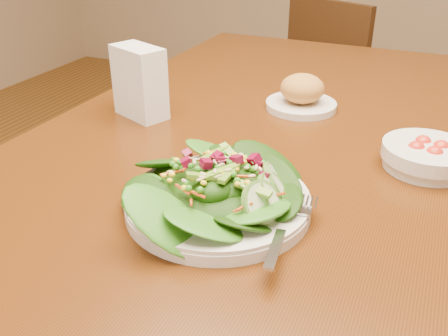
{
  "coord_description": "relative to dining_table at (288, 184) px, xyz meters",
  "views": [
    {
      "loc": [
        0.22,
        -0.8,
        1.12
      ],
      "look_at": [
        -0.02,
        -0.26,
        0.8
      ],
      "focal_mm": 40.0,
      "sensor_mm": 36.0,
      "label": 1
    }
  ],
  "objects": [
    {
      "name": "bread_plate",
      "position": [
        -0.02,
        0.14,
        0.13
      ],
      "size": [
        0.14,
        0.14,
        0.07
      ],
      "color": "silver",
      "rests_on": "dining_table"
    },
    {
      "name": "napkin_holder",
      "position": [
        -0.3,
        -0.03,
        0.17
      ],
      "size": [
        0.12,
        0.09,
        0.14
      ],
      "rotation": [
        0.0,
        0.0,
        -0.39
      ],
      "color": "white",
      "rests_on": "dining_table"
    },
    {
      "name": "salad_plate",
      "position": [
        -0.01,
        -0.28,
        0.13
      ],
      "size": [
        0.26,
        0.25,
        0.07
      ],
      "rotation": [
        0.0,
        0.0,
        -0.32
      ],
      "color": "silver",
      "rests_on": "dining_table"
    },
    {
      "name": "chair_far",
      "position": [
        -0.13,
        1.14,
        -0.21
      ],
      "size": [
        0.5,
        0.5,
        0.82
      ],
      "rotation": [
        0.0,
        0.0,
        2.71
      ],
      "color": "#361C10",
      "rests_on": "ground_plane"
    },
    {
      "name": "dining_table",
      "position": [
        0.0,
        0.0,
        0.0
      ],
      "size": [
        0.9,
        1.4,
        0.75
      ],
      "color": "#502408",
      "rests_on": "ground_plane"
    },
    {
      "name": "tomato_bowl",
      "position": [
        0.23,
        -0.04,
        0.12
      ],
      "size": [
        0.14,
        0.14,
        0.05
      ],
      "color": "silver",
      "rests_on": "dining_table"
    }
  ]
}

